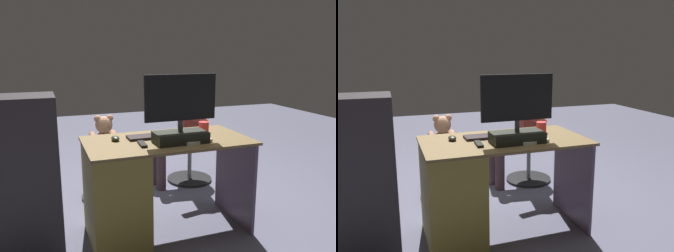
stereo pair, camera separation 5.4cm
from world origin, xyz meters
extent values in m
plane|color=#545469|center=(0.00, 0.00, 0.00)|extent=(10.00, 10.00, 0.00)
cube|color=brown|center=(0.00, 0.42, 0.74)|extent=(1.24, 0.67, 0.02)
cube|color=olive|center=(0.41, 0.42, 0.37)|extent=(0.40, 0.62, 0.73)
cube|color=#504057|center=(-0.60, 0.42, 0.37)|extent=(0.02, 0.60, 0.73)
cube|color=black|center=(-0.06, 0.53, 0.80)|extent=(0.39, 0.20, 0.08)
cylinder|color=#333338|center=(-0.06, 0.53, 0.88)|extent=(0.04, 0.04, 0.08)
cube|color=black|center=(-0.06, 0.53, 1.09)|extent=(0.54, 0.02, 0.33)
cube|color=black|center=(-0.06, 0.52, 1.09)|extent=(0.50, 0.00, 0.30)
cube|color=black|center=(0.07, 0.32, 0.76)|extent=(0.42, 0.14, 0.02)
ellipsoid|color=#2A2D1E|center=(0.38, 0.32, 0.77)|extent=(0.06, 0.10, 0.04)
cylinder|color=red|center=(-0.36, 0.30, 0.80)|extent=(0.08, 0.08, 0.09)
cube|color=black|center=(0.22, 0.51, 0.76)|extent=(0.05, 0.15, 0.02)
cube|color=silver|center=(-0.14, 0.49, 0.77)|extent=(0.28, 0.34, 0.02)
cylinder|color=black|center=(0.33, -0.41, 0.01)|extent=(0.48, 0.48, 0.03)
cylinder|color=gray|center=(0.33, -0.41, 0.21)|extent=(0.04, 0.04, 0.37)
cylinder|color=#382E85|center=(0.33, -0.41, 0.42)|extent=(0.37, 0.37, 0.06)
ellipsoid|color=tan|center=(0.33, -0.41, 0.56)|extent=(0.20, 0.17, 0.21)
sphere|color=tan|center=(0.33, -0.41, 0.73)|extent=(0.16, 0.16, 0.16)
sphere|color=beige|center=(0.33, -0.47, 0.72)|extent=(0.06, 0.06, 0.06)
sphere|color=tan|center=(0.28, -0.41, 0.79)|extent=(0.07, 0.07, 0.07)
sphere|color=tan|center=(0.39, -0.41, 0.79)|extent=(0.07, 0.07, 0.07)
cylinder|color=tan|center=(0.23, -0.44, 0.60)|extent=(0.06, 0.16, 0.11)
cylinder|color=tan|center=(0.44, -0.44, 0.60)|extent=(0.06, 0.16, 0.11)
cylinder|color=tan|center=(0.28, -0.52, 0.48)|extent=(0.07, 0.13, 0.07)
cylinder|color=tan|center=(0.39, -0.52, 0.48)|extent=(0.07, 0.13, 0.07)
cylinder|color=black|center=(-0.62, -0.55, 0.01)|extent=(0.49, 0.49, 0.03)
cylinder|color=gray|center=(-0.62, -0.55, 0.21)|extent=(0.04, 0.04, 0.37)
cylinder|color=#376372|center=(-0.62, -0.55, 0.42)|extent=(0.37, 0.37, 0.06)
cube|color=#9B3E33|center=(-0.62, -0.55, 0.70)|extent=(0.24, 0.35, 0.50)
sphere|color=tan|center=(-0.62, -0.55, 1.04)|extent=(0.18, 0.18, 0.18)
sphere|color=#552A2A|center=(-0.62, -0.55, 1.06)|extent=(0.17, 0.17, 0.17)
cylinder|color=#9B3E33|center=(-0.51, -0.33, 0.78)|extent=(0.41, 0.13, 0.24)
cylinder|color=#9B3E33|center=(-0.45, -0.72, 0.78)|extent=(0.41, 0.13, 0.24)
cylinder|color=#432F39|center=(-0.43, -0.43, 0.47)|extent=(0.41, 0.17, 0.11)
cylinder|color=#432F39|center=(-0.23, -0.40, 0.23)|extent=(0.10, 0.10, 0.45)
cylinder|color=#432F39|center=(-0.41, -0.60, 0.47)|extent=(0.41, 0.17, 0.11)
cylinder|color=#432F39|center=(-0.21, -0.57, 0.23)|extent=(0.10, 0.10, 0.45)
cube|color=#2B272B|center=(1.01, 0.42, 0.57)|extent=(0.44, 0.36, 1.13)
camera|label=1|loc=(0.88, 2.82, 1.42)|focal=37.29mm
camera|label=2|loc=(0.83, 2.84, 1.42)|focal=37.29mm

